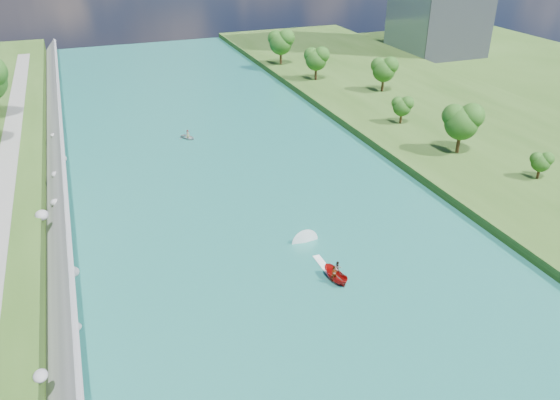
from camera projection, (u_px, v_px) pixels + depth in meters
name	position (u px, v px, depth m)	size (l,w,h in m)	color
ground	(309.00, 293.00, 61.11)	(260.00, 260.00, 0.00)	#2D5119
river_water	(253.00, 211.00, 77.62)	(55.00, 240.00, 0.10)	#1B6962
berm_east	(529.00, 158.00, 92.84)	(44.00, 240.00, 1.50)	#2D5119
riprap_bank	(58.00, 238.00, 68.02)	(4.79, 236.00, 4.46)	slate
trees_east	(399.00, 98.00, 104.82)	(18.81, 139.28, 10.75)	#2D5115
motorboat	(329.00, 268.00, 64.12)	(3.60, 18.84, 2.19)	#A9100D
raft	(188.00, 137.00, 102.32)	(3.69, 3.98, 1.67)	#95999E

